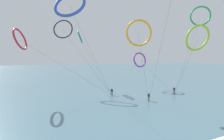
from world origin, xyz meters
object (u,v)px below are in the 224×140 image
Objects in this scene: surfer_coral at (149,97)px; kite_violet at (140,60)px; kite_charcoal at (63,29)px; kite_cobalt at (70,5)px; kite_crimson at (20,39)px; kite_emerald at (200,16)px; surfer_navy at (174,91)px; kite_lime at (198,38)px; surfer_ivory at (112,92)px; kite_amber at (139,33)px; kite_teal at (80,37)px.

kite_violet reaches higher than surfer_coral.
kite_charcoal is (-13.40, 21.33, 15.80)m from surfer_coral.
kite_cobalt is at bearing 179.41° from surfer_coral.
kite_emerald is (40.69, -9.82, 6.39)m from kite_crimson.
kite_crimson is 18.71m from kite_cobalt.
kite_lime is at bearing 154.41° from surfer_navy.
surfer_navy is 1.00× the size of surfer_ivory.
kite_cobalt reaches higher than kite_amber.
kite_teal is at bearing -32.33° from kite_crimson.
kite_lime is at bearing -92.84° from kite_crimson.
surfer_navy is 15.20m from surfer_ivory.
kite_violet is (6.93, 14.37, 7.33)m from surfer_coral.
kite_cobalt reaches higher than surfer_ivory.
surfer_coral is at bearing -95.53° from kite_crimson.
kite_charcoal is 1.23× the size of kite_amber.
kite_violet is at bearing 74.09° from kite_cobalt.
kite_emerald is 22.40m from kite_amber.
surfer_ivory is at bearing -155.69° from kite_violet.
kite_emerald reaches higher than kite_crimson.
kite_violet is at bearing -7.96° from surfer_navy.
surfer_navy is at bearing -12.16° from kite_charcoal.
kite_crimson is 1.08× the size of kite_charcoal.
kite_charcoal is at bearing 29.58° from surfer_navy.
kite_teal reaches higher than surfer_coral.
surfer_coral is 13.26m from kite_amber.
kite_amber is at bearing 89.30° from surfer_navy.
kite_amber is (9.46, -23.52, -3.32)m from kite_charcoal.
surfer_coral is 0.09× the size of kite_charcoal.
surfer_coral is 0.08× the size of kite_emerald.
kite_crimson is at bearing 33.85° from kite_emerald.
kite_charcoal is (3.07, 25.60, 0.35)m from kite_cobalt.
surfer_navy is 13.74m from kite_lime.
surfer_navy is at bearing -82.80° from kite_crimson.
kite_teal reaches higher than surfer_ivory.
kite_emerald reaches higher than kite_cobalt.
surfer_coral is 29.32m from kite_crimson.
kite_violet is (11.59, 6.40, 7.33)m from surfer_ivory.
surfer_navy is 0.14× the size of kite_violet.
kite_teal is (-15.12, 9.07, 6.77)m from kite_violet.
surfer_navy is 30.42m from kite_teal.
kite_crimson is (-33.42, 9.29, 11.92)m from surfer_navy.
kite_teal is at bearing -31.50° from kite_amber.
kite_emerald is (7.59, 6.02, 6.24)m from kite_lime.
kite_charcoal reaches higher than kite_crimson.
surfer_coral is at bearing 129.95° from surfer_ivory.
surfer_ivory is 16.10m from kite_amber.
surfer_navy is at bearing 3.94° from surfer_coral.
kite_violet is at bearing -104.37° from kite_teal.
kite_amber is at bearing 103.68° from surfer_ivory.
kite_charcoal reaches higher than kite_violet.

